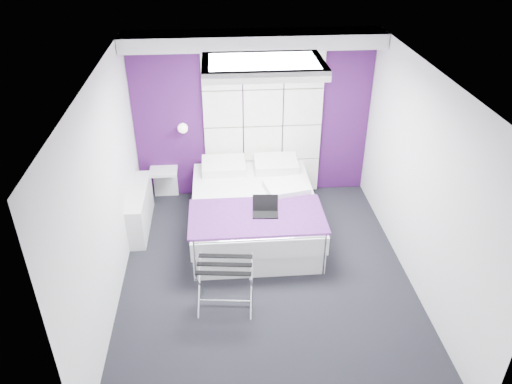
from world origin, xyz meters
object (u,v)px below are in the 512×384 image
at_px(radiator, 141,209).
at_px(laptop, 265,209).
at_px(luggage_rack, 225,285).
at_px(bed, 254,211).
at_px(nightstand, 163,171).
at_px(wall_lamp, 183,127).

relative_size(radiator, laptop, 3.64).
xyz_separation_m(luggage_rack, laptop, (0.56, 1.04, 0.35)).
bearing_deg(bed, laptop, -76.68).
bearing_deg(radiator, nightstand, 68.12).
relative_size(luggage_rack, laptop, 1.88).
bearing_deg(laptop, nightstand, 139.87).
bearing_deg(nightstand, radiator, -111.88).
bearing_deg(luggage_rack, nightstand, 116.33).
bearing_deg(luggage_rack, laptop, 68.39).
height_order(radiator, laptop, laptop).
xyz_separation_m(radiator, nightstand, (0.29, 0.72, 0.21)).
xyz_separation_m(bed, laptop, (0.11, -0.48, 0.34)).
height_order(nightstand, luggage_rack, luggage_rack).
bearing_deg(nightstand, laptop, -44.64).
distance_m(bed, laptop, 0.60).
bearing_deg(bed, wall_lamp, 134.79).
xyz_separation_m(bed, luggage_rack, (-0.44, -1.52, -0.01)).
relative_size(wall_lamp, nightstand, 0.36).
height_order(wall_lamp, luggage_rack, wall_lamp).
height_order(bed, laptop, laptop).
xyz_separation_m(wall_lamp, bed, (0.97, -0.98, -0.90)).
relative_size(wall_lamp, bed, 0.07).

